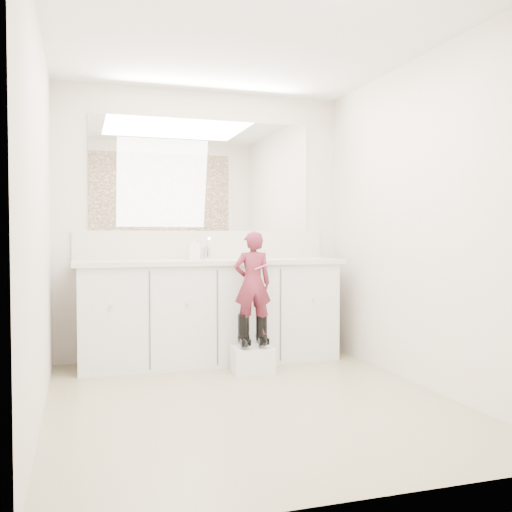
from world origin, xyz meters
name	(u,v)px	position (x,y,z in m)	size (l,w,h in m)	color
floor	(251,401)	(0.00, 0.00, 0.00)	(3.00, 3.00, 0.00)	#857A57
ceiling	(250,35)	(0.00, 0.00, 2.40)	(3.00, 3.00, 0.00)	white
wall_back	(203,224)	(0.00, 1.50, 1.20)	(2.60, 2.60, 0.00)	beige
wall_front	(357,210)	(0.00, -1.50, 1.20)	(2.60, 2.60, 0.00)	beige
wall_left	(39,218)	(-1.30, 0.00, 1.20)	(3.00, 3.00, 0.00)	beige
wall_right	(422,221)	(1.30, 0.00, 1.20)	(3.00, 3.00, 0.00)	beige
vanity_cabinet	(210,313)	(0.00, 1.23, 0.42)	(2.20, 0.55, 0.85)	silver
countertop	(210,262)	(0.00, 1.21, 0.87)	(2.28, 0.58, 0.04)	beige
backsplash	(204,245)	(0.00, 1.49, 1.02)	(2.28, 0.03, 0.25)	beige
mirror	(203,176)	(0.00, 1.49, 1.64)	(2.00, 0.02, 1.00)	white
dot_panel	(356,98)	(0.00, -1.49, 1.65)	(2.00, 0.01, 1.20)	#472819
faucet	(206,253)	(0.00, 1.38, 0.94)	(0.08, 0.08, 0.10)	silver
cup	(261,254)	(0.47, 1.25, 0.93)	(0.10, 0.10, 0.09)	beige
soap_bottle	(193,247)	(-0.14, 1.24, 1.00)	(0.09, 0.10, 0.21)	white
step_stool	(253,360)	(0.24, 0.75, 0.10)	(0.32, 0.27, 0.20)	silver
boot_left	(244,331)	(0.17, 0.75, 0.34)	(0.10, 0.18, 0.27)	black
boot_right	(261,330)	(0.32, 0.75, 0.34)	(0.10, 0.18, 0.27)	black
toddler	(253,283)	(0.24, 0.75, 0.72)	(0.30, 0.20, 0.83)	#9C304E
toothbrush	(263,266)	(0.31, 0.70, 0.85)	(0.01, 0.01, 0.14)	#E7599B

